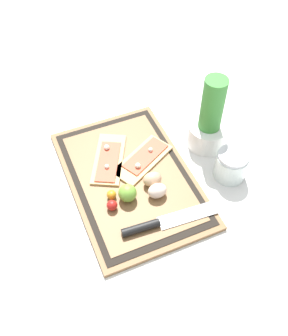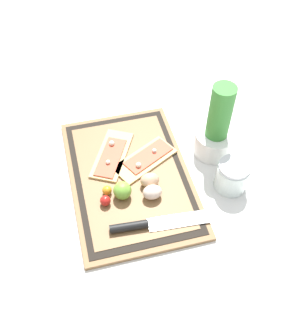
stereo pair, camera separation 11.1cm
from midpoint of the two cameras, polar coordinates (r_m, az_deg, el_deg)
The scene contains 12 objects.
ground_plane at distance 1.13m, azimuth -4.78°, elevation -1.87°, with size 6.00×6.00×0.00m, color silver.
cutting_board at distance 1.12m, azimuth -4.81°, elevation -1.64°, with size 0.50×0.34×0.02m.
pizza_slice_near at distance 1.15m, azimuth -7.90°, elevation 1.11°, with size 0.21×0.16×0.02m.
pizza_slice_far at distance 1.15m, azimuth -2.89°, elevation 1.17°, with size 0.16×0.21×0.02m.
knife at distance 1.01m, azimuth -1.58°, elevation -8.35°, with size 0.05×0.26×0.02m.
egg_brown at distance 1.08m, azimuth -1.72°, elevation -1.81°, with size 0.04×0.05×0.04m, color tan.
egg_pink at distance 1.06m, azimuth -1.06°, elevation -3.52°, with size 0.04×0.05×0.04m, color beige.
lime at distance 1.05m, azimuth -5.43°, elevation -3.82°, with size 0.05×0.05×0.05m, color #70A838.
cherry_tomato_red at distance 1.05m, azimuth -7.71°, elevation -5.58°, with size 0.03×0.03×0.03m, color red.
cherry_tomato_yellow at distance 1.07m, azimuth -7.72°, elevation -4.06°, with size 0.03×0.03×0.03m, color orange.
herb_pot at distance 1.16m, azimuth 6.77°, elevation 6.28°, with size 0.12×0.12×0.24m.
sauce_jar at distance 1.12m, azimuth 9.74°, elevation 0.07°, with size 0.09×0.09×0.09m.
Camera 1 is at (0.65, -0.23, 0.89)m, focal length 42.00 mm.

